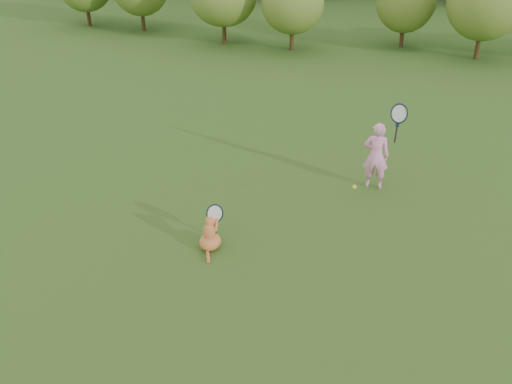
% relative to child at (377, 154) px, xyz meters
% --- Properties ---
extents(ground, '(100.00, 100.00, 0.00)m').
position_rel_child_xyz_m(ground, '(-1.84, -2.84, -0.65)').
color(ground, '#264F16').
rests_on(ground, ground).
extents(shrub_row, '(28.00, 3.00, 2.80)m').
position_rel_child_xyz_m(shrub_row, '(-1.84, 10.16, 0.75)').
color(shrub_row, '#547123').
rests_on(shrub_row, ground).
extents(child, '(0.69, 0.41, 1.85)m').
position_rel_child_xyz_m(child, '(0.00, 0.00, 0.00)').
color(child, '#FE98CA').
rests_on(child, ground).
extents(cat, '(0.37, 0.71, 0.73)m').
position_rel_child_xyz_m(cat, '(-2.17, -2.67, -0.37)').
color(cat, '#BF5624').
rests_on(cat, ground).
extents(tennis_ball, '(0.07, 0.07, 0.07)m').
position_rel_child_xyz_m(tennis_ball, '(-0.22, -1.41, 0.03)').
color(tennis_ball, '#ACE31A').
rests_on(tennis_ball, ground).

